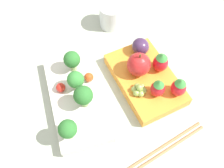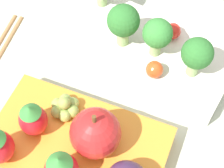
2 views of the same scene
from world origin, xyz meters
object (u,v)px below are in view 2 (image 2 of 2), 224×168
object	(u,v)px
cherry_tomato_1	(154,70)
grape_cluster	(65,107)
bento_box_savoury	(142,48)
broccoli_floret_0	(157,34)
bento_box_fruit	(76,150)
broccoli_floret_2	(197,54)
apple	(95,133)
strawberry_0	(33,119)
cherry_tomato_0	(173,31)
broccoli_floret_1	(123,22)
strawberry_2	(57,167)

from	to	relation	value
cherry_tomato_1	grape_cluster	distance (m)	0.11
bento_box_savoury	broccoli_floret_0	world-z (taller)	broccoli_floret_0
bento_box_fruit	broccoli_floret_0	world-z (taller)	broccoli_floret_0
broccoli_floret_0	broccoli_floret_2	bearing A→B (deg)	-7.94
cherry_tomato_1	apple	xyz separation A→B (m)	(-0.02, -0.11, 0.02)
broccoli_floret_0	strawberry_0	size ratio (longest dim) A/B	1.18
apple	bento_box_fruit	bearing A→B (deg)	-148.10
apple	strawberry_0	world-z (taller)	apple
grape_cluster	bento_box_fruit	bearing A→B (deg)	-45.50
bento_box_fruit	grape_cluster	distance (m)	0.05
cherry_tomato_0	strawberry_0	distance (m)	0.20
cherry_tomato_1	bento_box_fruit	bearing A→B (deg)	-106.91
broccoli_floret_2	cherry_tomato_0	xyz separation A→B (m)	(-0.04, 0.04, -0.03)
cherry_tomato_0	cherry_tomato_1	xyz separation A→B (m)	(0.00, -0.06, 0.00)
broccoli_floret_1	broccoli_floret_2	size ratio (longest dim) A/B	1.07
broccoli_floret_2	apple	xyz separation A→B (m)	(-0.06, -0.13, -0.01)
bento_box_fruit	grape_cluster	size ratio (longest dim) A/B	5.90
apple	cherry_tomato_0	bearing A→B (deg)	85.12
bento_box_savoury	strawberry_2	size ratio (longest dim) A/B	4.49
cherry_tomato_1	apple	distance (m)	0.11
bento_box_fruit	cherry_tomato_1	size ratio (longest dim) A/B	9.69
bento_box_fruit	cherry_tomato_1	distance (m)	0.13
bento_box_fruit	apple	size ratio (longest dim) A/B	3.23
cherry_tomato_0	strawberry_0	xyz separation A→B (m)	(-0.08, -0.19, 0.01)
bento_box_savoury	strawberry_2	world-z (taller)	strawberry_2
apple	grape_cluster	xyz separation A→B (m)	(-0.05, 0.02, -0.02)
cherry_tomato_1	strawberry_2	world-z (taller)	strawberry_2
bento_box_fruit	bento_box_savoury	bearing A→B (deg)	88.40
bento_box_savoury	broccoli_floret_1	xyz separation A→B (m)	(-0.02, -0.01, 0.05)
cherry_tomato_1	apple	world-z (taller)	apple
cherry_tomato_0	broccoli_floret_1	bearing A→B (deg)	-143.93
bento_box_savoury	broccoli_floret_2	xyz separation A→B (m)	(0.07, -0.02, 0.05)
broccoli_floret_1	grape_cluster	world-z (taller)	broccoli_floret_1
bento_box_savoury	broccoli_floret_1	distance (m)	0.06
cherry_tomato_0	cherry_tomato_1	world-z (taller)	same
bento_box_savoury	apple	distance (m)	0.15
broccoli_floret_1	cherry_tomato_1	distance (m)	0.07
bento_box_fruit	broccoli_floret_0	size ratio (longest dim) A/B	3.65
broccoli_floret_1	cherry_tomato_0	bearing A→B (deg)	36.07
broccoli_floret_1	broccoli_floret_2	xyz separation A→B (m)	(0.09, -0.00, -0.00)
broccoli_floret_0	cherry_tomato_0	xyz separation A→B (m)	(0.01, 0.03, -0.02)
broccoli_floret_1	cherry_tomato_1	bearing A→B (deg)	-26.19
broccoli_floret_1	grape_cluster	size ratio (longest dim) A/B	1.78
bento_box_savoury	cherry_tomato_0	xyz separation A→B (m)	(0.03, 0.02, 0.02)
cherry_tomato_0	cherry_tomato_1	bearing A→B (deg)	-87.08
broccoli_floret_2	strawberry_0	world-z (taller)	broccoli_floret_2
bento_box_fruit	broccoli_floret_2	xyz separation A→B (m)	(0.08, 0.14, 0.05)
bento_box_fruit	broccoli_floret_1	distance (m)	0.16
strawberry_0	strawberry_2	distance (m)	0.06
broccoli_floret_1	broccoli_floret_2	distance (m)	0.09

